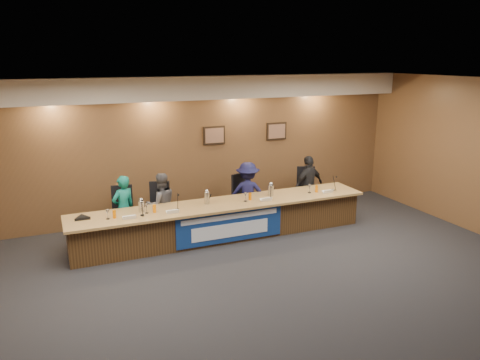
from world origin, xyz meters
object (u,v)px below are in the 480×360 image
(panelist_d, at_px, (309,185))
(office_chair_a, at_px, (123,216))
(office_chair_c, at_px, (246,201))
(carafe_right, at_px, (271,190))
(carafe_mid, at_px, (207,198))
(dais_body, at_px, (223,221))
(panelist_a, at_px, (124,209))
(carafe_left, at_px, (141,206))
(panelist_c, at_px, (248,193))
(office_chair_b, at_px, (160,212))
(banner, at_px, (230,226))
(panelist_b, at_px, (161,205))
(office_chair_d, at_px, (306,193))
(speakerphone, at_px, (82,218))

(panelist_d, xyz_separation_m, office_chair_a, (-4.24, 0.10, -0.22))
(office_chair_c, relative_size, carafe_right, 2.11)
(office_chair_a, height_order, carafe_mid, carafe_mid)
(dais_body, relative_size, carafe_right, 26.37)
(panelist_a, distance_m, carafe_left, 0.64)
(panelist_c, relative_size, office_chair_b, 2.88)
(dais_body, height_order, carafe_right, carafe_right)
(panelist_a, bearing_deg, office_chair_c, 157.96)
(office_chair_a, bearing_deg, office_chair_c, 7.63)
(banner, xyz_separation_m, office_chair_b, (-1.12, 1.11, 0.10))
(banner, relative_size, panelist_d, 1.57)
(carafe_mid, bearing_deg, panelist_b, 144.83)
(office_chair_a, distance_m, carafe_mid, 1.73)
(panelist_a, relative_size, carafe_left, 6.21)
(panelist_c, distance_m, office_chair_c, 0.23)
(dais_body, distance_m, panelist_a, 2.00)
(panelist_a, distance_m, panelist_b, 0.76)
(panelist_c, relative_size, office_chair_d, 2.88)
(office_chair_b, bearing_deg, carafe_right, -2.03)
(office_chair_a, distance_m, carafe_left, 0.80)
(carafe_left, height_order, carafe_mid, carafe_mid)
(panelist_d, bearing_deg, carafe_right, 10.32)
(panelist_a, relative_size, carafe_mid, 5.48)
(dais_body, height_order, office_chair_b, dais_body)
(carafe_right, bearing_deg, carafe_mid, -179.06)
(panelist_b, relative_size, office_chair_a, 2.77)
(office_chair_c, bearing_deg, panelist_b, 160.84)
(panelist_d, height_order, carafe_left, panelist_d)
(office_chair_a, bearing_deg, office_chair_b, 7.63)
(dais_body, distance_m, office_chair_b, 1.33)
(carafe_left, xyz_separation_m, carafe_mid, (1.30, -0.00, 0.01))
(panelist_b, relative_size, panelist_c, 0.96)
(banner, bearing_deg, panelist_a, 151.67)
(office_chair_d, bearing_deg, panelist_c, -151.42)
(panelist_b, height_order, office_chair_d, panelist_b)
(office_chair_c, height_order, carafe_mid, carafe_mid)
(carafe_left, distance_m, carafe_right, 2.74)
(panelist_b, relative_size, office_chair_c, 2.77)
(panelist_b, distance_m, carafe_mid, 1.00)
(panelist_a, xyz_separation_m, speakerphone, (-0.82, -0.55, 0.10))
(office_chair_b, bearing_deg, panelist_a, -158.50)
(panelist_b, distance_m, carafe_left, 0.78)
(office_chair_b, relative_size, carafe_right, 2.11)
(panelist_b, height_order, carafe_mid, panelist_b)
(banner, xyz_separation_m, panelist_b, (-1.12, 1.01, 0.28))
(banner, xyz_separation_m, carafe_left, (-1.63, 0.45, 0.48))
(office_chair_c, distance_m, office_chair_d, 1.55)
(panelist_a, bearing_deg, office_chair_a, -114.17)
(panelist_c, xyz_separation_m, office_chair_c, (-0.00, 0.10, -0.21))
(panelist_c, relative_size, panelist_d, 0.99)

